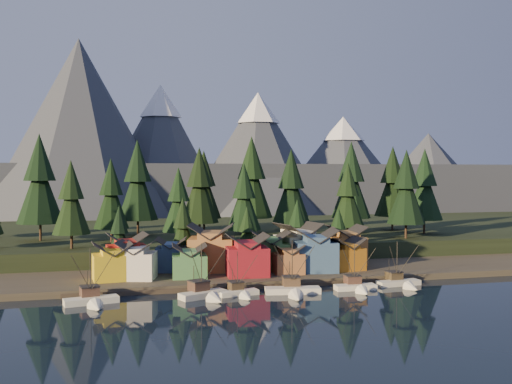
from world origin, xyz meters
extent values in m
plane|color=black|center=(0.00, 0.00, 0.00)|extent=(500.00, 500.00, 0.00)
cube|color=#393329|center=(0.00, 40.00, 0.75)|extent=(400.00, 50.00, 1.50)
cube|color=black|center=(0.00, 90.00, 3.00)|extent=(420.00, 100.00, 6.00)
cube|color=#3F362D|center=(0.00, 16.50, 0.50)|extent=(80.00, 4.00, 1.00)
cube|color=#424855|center=(0.00, 240.00, 15.00)|extent=(560.00, 160.00, 30.00)
cone|color=#424855|center=(-45.00, 180.00, 45.00)|extent=(100.00, 100.00, 90.00)
cone|color=#424855|center=(-5.00, 198.00, 36.00)|extent=(80.00, 80.00, 72.00)
cone|color=white|center=(-5.00, 198.00, 63.36)|extent=(22.40, 22.40, 17.28)
cone|color=#424855|center=(45.00, 186.00, 34.00)|extent=(84.00, 84.00, 68.00)
cone|color=white|center=(45.00, 186.00, 59.84)|extent=(23.52, 23.52, 16.32)
cone|color=#424855|center=(100.00, 202.00, 29.00)|extent=(92.00, 92.00, 58.00)
cone|color=white|center=(100.00, 202.00, 51.04)|extent=(25.76, 25.76, 13.92)
cone|color=#424855|center=(160.00, 210.00, 25.00)|extent=(88.00, 88.00, 50.00)
cube|color=white|center=(-33.72, 8.99, 0.38)|extent=(10.87, 5.38, 1.73)
cone|color=white|center=(-32.50, 3.41, 0.38)|extent=(3.92, 4.17, 3.23)
cube|color=black|center=(-33.72, 8.99, -0.27)|extent=(11.13, 5.49, 0.38)
cube|color=brown|center=(-34.13, 10.85, 2.05)|extent=(4.06, 3.90, 1.94)
cube|color=#282626|center=(-34.13, 10.85, 3.13)|extent=(4.32, 4.15, 0.22)
cylinder|color=black|center=(-33.86, 9.61, 6.04)|extent=(0.19, 0.19, 9.70)
cylinder|color=black|center=(-34.59, 12.96, 3.56)|extent=(0.15, 0.15, 4.74)
cube|color=beige|center=(-11.54, 9.00, 0.39)|extent=(10.54, 6.76, 1.78)
cone|color=beige|center=(-9.53, 3.88, 0.39)|extent=(4.35, 4.40, 3.33)
cube|color=black|center=(-11.54, 9.00, -0.28)|extent=(10.78, 6.90, 0.39)
cube|color=#483126|center=(-12.21, 10.70, 2.11)|extent=(4.52, 4.40, 2.00)
cube|color=#282626|center=(-12.21, 10.70, 3.22)|extent=(4.81, 4.69, 0.22)
cylinder|color=black|center=(-11.77, 9.57, 6.22)|extent=(0.20, 0.20, 9.99)
cylinder|color=black|center=(-12.97, 12.63, 3.66)|extent=(0.16, 0.16, 4.88)
cube|color=white|center=(-3.95, 9.49, 0.32)|extent=(8.83, 4.26, 1.45)
cone|color=white|center=(-3.08, 4.92, 0.32)|extent=(3.21, 3.35, 2.71)
cube|color=black|center=(-3.95, 9.49, -0.23)|extent=(9.04, 4.34, 0.32)
cube|color=#423323|center=(-4.24, 11.01, 1.72)|extent=(3.35, 3.21, 1.63)
cube|color=#282626|center=(-4.24, 11.01, 2.62)|extent=(3.56, 3.42, 0.18)
cylinder|color=black|center=(-4.05, 9.99, 5.06)|extent=(0.16, 0.16, 8.13)
cylinder|color=black|center=(-4.57, 12.73, 2.98)|extent=(0.13, 0.13, 3.98)
cube|color=silver|center=(7.70, 8.56, 0.39)|extent=(12.16, 5.18, 1.78)
cone|color=silver|center=(6.67, 2.18, 0.39)|extent=(3.95, 4.50, 3.35)
cube|color=black|center=(7.70, 8.56, -0.28)|extent=(12.45, 5.28, 0.39)
cube|color=brown|center=(8.04, 10.69, 2.12)|extent=(4.06, 3.87, 2.01)
cube|color=#282626|center=(8.04, 10.69, 3.24)|extent=(4.31, 4.13, 0.22)
cylinder|color=black|center=(7.81, 9.27, 6.25)|extent=(0.20, 0.20, 10.04)
cylinder|color=black|center=(8.43, 13.10, 3.68)|extent=(0.16, 0.16, 4.91)
cube|color=white|center=(22.20, 8.70, 0.35)|extent=(9.24, 3.32, 1.60)
cone|color=white|center=(22.03, 3.68, 0.35)|extent=(3.11, 3.23, 3.00)
cube|color=black|center=(22.20, 8.70, -0.25)|extent=(9.47, 3.38, 0.35)
cube|color=brown|center=(22.26, 10.37, 1.90)|extent=(3.30, 3.11, 1.80)
cube|color=#282626|center=(22.26, 10.37, 2.90)|extent=(3.51, 3.32, 0.20)
cylinder|color=black|center=(22.22, 9.26, 5.59)|extent=(0.18, 0.18, 8.99)
cylinder|color=black|center=(22.33, 12.26, 3.30)|extent=(0.14, 0.14, 4.40)
cube|color=silver|center=(33.77, 10.80, 0.35)|extent=(10.45, 3.82, 1.58)
cone|color=silver|center=(34.24, 5.20, 0.35)|extent=(3.25, 3.73, 2.97)
cube|color=black|center=(33.77, 10.80, -0.25)|extent=(10.70, 3.89, 0.35)
cube|color=#423623|center=(33.61, 12.67, 1.88)|extent=(3.40, 3.22, 1.78)
cube|color=#282626|center=(33.61, 12.67, 2.87)|extent=(3.62, 3.44, 0.20)
cylinder|color=black|center=(33.72, 11.42, 5.54)|extent=(0.18, 0.18, 8.90)
cylinder|color=black|center=(33.44, 14.78, 3.27)|extent=(0.14, 0.14, 4.35)
cube|color=gold|center=(-29.74, 25.47, 4.40)|extent=(9.19, 8.26, 5.80)
cube|color=gold|center=(-29.74, 25.47, 7.88)|extent=(5.40, 7.70, 1.19)
cube|color=silver|center=(-24.36, 25.36, 4.53)|extent=(9.96, 9.29, 6.05)
cube|color=silver|center=(-24.36, 25.36, 8.13)|extent=(6.27, 8.21, 1.18)
cube|color=#458049|center=(-12.34, 24.57, 4.11)|extent=(8.42, 7.94, 5.23)
cube|color=#458049|center=(-12.34, 24.57, 7.27)|extent=(4.89, 7.50, 1.10)
cube|color=maroon|center=(1.09, 23.36, 4.88)|extent=(10.14, 9.09, 6.76)
cube|color=maroon|center=(1.09, 23.36, 8.91)|extent=(5.83, 8.62, 1.35)
cube|color=#A6673B|center=(11.39, 24.02, 3.96)|extent=(7.15, 7.15, 4.92)
cube|color=#A6673B|center=(11.39, 24.02, 6.89)|extent=(4.05, 6.89, 0.97)
cube|color=#33517A|center=(18.85, 24.94, 5.17)|extent=(11.17, 9.87, 7.33)
cube|color=#33517A|center=(18.85, 24.94, 9.52)|extent=(6.72, 8.98, 1.40)
cube|color=#C2731B|center=(26.82, 25.22, 4.25)|extent=(9.07, 8.25, 5.51)
cube|color=#C2731B|center=(26.82, 25.22, 7.56)|extent=(5.49, 7.51, 1.13)
cube|color=#A32319|center=(-26.35, 31.22, 5.01)|extent=(9.88, 9.00, 7.02)
cube|color=#A32319|center=(-26.35, 31.22, 9.14)|extent=(5.83, 8.38, 1.27)
cube|color=#364D80|center=(-15.59, 33.84, 4.47)|extent=(8.47, 8.11, 5.93)
cube|color=#364D80|center=(-15.59, 33.84, 7.94)|extent=(5.22, 7.35, 1.03)
cube|color=#926033|center=(-5.92, 32.16, 5.58)|extent=(12.89, 11.74, 8.15)
cube|color=#926033|center=(-5.92, 32.16, 10.40)|extent=(8.12, 10.29, 1.53)
cube|color=#457740|center=(8.74, 30.67, 4.82)|extent=(10.47, 9.08, 6.65)
cube|color=#457740|center=(8.74, 30.67, 8.79)|extent=(6.26, 8.29, 1.32)
cube|color=beige|center=(17.36, 34.31, 5.45)|extent=(11.83, 10.96, 7.91)
cube|color=beige|center=(17.36, 34.31, 10.11)|extent=(7.31, 9.83, 1.43)
cube|color=olive|center=(30.30, 33.07, 5.19)|extent=(9.68, 9.16, 7.38)
cube|color=olive|center=(30.30, 33.07, 9.51)|extent=(5.59, 8.69, 1.28)
cylinder|color=#332319|center=(-50.00, 68.00, 8.73)|extent=(0.70, 0.70, 5.46)
cone|color=black|center=(-50.00, 68.00, 20.56)|extent=(13.35, 13.35, 18.81)
cone|color=black|center=(-50.00, 68.00, 30.27)|extent=(9.10, 9.10, 13.65)
cylinder|color=#332319|center=(-40.00, 48.00, 8.03)|extent=(0.70, 0.70, 4.05)
cone|color=black|center=(-40.00, 48.00, 16.81)|extent=(9.91, 9.91, 13.97)
cone|color=black|center=(-40.00, 48.00, 24.02)|extent=(6.76, 6.76, 10.14)
cylinder|color=#332319|center=(-30.00, 60.00, 8.10)|extent=(0.70, 0.70, 4.20)
cone|color=black|center=(-30.00, 60.00, 17.19)|extent=(10.26, 10.26, 14.45)
cone|color=black|center=(-30.00, 60.00, 24.65)|extent=(6.99, 6.99, 10.49)
cylinder|color=#332319|center=(-22.00, 75.00, 8.65)|extent=(0.70, 0.70, 5.30)
cone|color=black|center=(-22.00, 75.00, 20.14)|extent=(12.97, 12.97, 18.27)
cone|color=black|center=(-22.00, 75.00, 29.57)|extent=(8.84, 8.84, 13.26)
cylinder|color=#332319|center=(-12.00, 50.00, 7.87)|extent=(0.70, 0.70, 3.74)
cone|color=black|center=(-12.00, 50.00, 15.98)|extent=(9.15, 9.15, 12.89)
cone|color=black|center=(-12.00, 50.00, 22.63)|extent=(6.24, 6.24, 9.35)
cylinder|color=#332319|center=(-4.00, 65.00, 8.42)|extent=(0.70, 0.70, 4.84)
cone|color=black|center=(-4.00, 65.00, 18.90)|extent=(11.82, 11.82, 16.66)
cone|color=black|center=(-4.00, 65.00, 27.49)|extent=(8.06, 8.06, 12.09)
cylinder|color=#332319|center=(6.00, 48.00, 7.98)|extent=(0.70, 0.70, 3.95)
cone|color=black|center=(6.00, 48.00, 16.55)|extent=(9.67, 9.67, 13.62)
cone|color=black|center=(6.00, 48.00, 23.58)|extent=(6.59, 6.59, 9.89)
cylinder|color=#332319|center=(14.00, 72.00, 8.77)|extent=(0.70, 0.70, 5.54)
cone|color=black|center=(14.00, 72.00, 20.76)|extent=(13.53, 13.53, 19.07)
cone|color=black|center=(14.00, 72.00, 30.60)|extent=(9.23, 9.23, 13.84)
cylinder|color=#332319|center=(22.00, 55.00, 8.36)|extent=(0.70, 0.70, 4.72)
cone|color=black|center=(22.00, 55.00, 18.58)|extent=(11.53, 11.53, 16.25)
cone|color=black|center=(22.00, 55.00, 26.97)|extent=(7.86, 7.86, 11.80)
cylinder|color=#332319|center=(30.00, 80.00, 8.38)|extent=(0.70, 0.70, 4.76)
cone|color=black|center=(30.00, 80.00, 18.70)|extent=(11.64, 11.64, 16.40)
cone|color=black|center=(30.00, 80.00, 27.16)|extent=(7.94, 7.94, 11.90)
cylinder|color=#332319|center=(38.00, 50.00, 8.01)|extent=(0.70, 0.70, 4.03)
cone|color=black|center=(38.00, 50.00, 16.73)|extent=(9.84, 9.84, 13.87)
cone|color=black|center=(38.00, 50.00, 23.89)|extent=(6.71, 6.71, 10.06)
cylinder|color=#332319|center=(46.00, 66.00, 8.63)|extent=(0.70, 0.70, 5.26)
cone|color=black|center=(46.00, 66.00, 20.03)|extent=(12.86, 12.86, 18.12)
cone|color=black|center=(46.00, 66.00, 29.38)|extent=(8.77, 8.77, 13.15)
cylinder|color=#332319|center=(56.00, 48.00, 8.35)|extent=(0.70, 0.70, 4.69)
cone|color=black|center=(56.00, 48.00, 18.51)|extent=(11.47, 11.47, 16.16)
cone|color=black|center=(56.00, 48.00, 26.85)|extent=(7.82, 7.82, 11.73)
cylinder|color=#332319|center=(64.00, 72.00, 8.54)|extent=(0.70, 0.70, 5.08)
cone|color=black|center=(64.00, 72.00, 19.54)|extent=(12.41, 12.41, 17.49)
cone|color=black|center=(64.00, 72.00, 28.56)|extent=(8.46, 8.46, 12.69)
cylinder|color=#332319|center=(0.00, 82.00, 8.39)|extent=(0.70, 0.70, 4.77)
cone|color=black|center=(0.00, 82.00, 18.73)|extent=(11.67, 11.67, 16.44)
cone|color=black|center=(0.00, 82.00, 27.22)|extent=(7.96, 7.96, 11.93)
cylinder|color=#332319|center=(68.00, 58.00, 8.42)|extent=(0.70, 0.70, 4.85)
cone|color=black|center=(68.00, 58.00, 18.92)|extent=(11.85, 11.85, 16.69)
cone|color=black|center=(68.00, 58.00, 27.54)|extent=(8.08, 8.08, 12.12)
cylinder|color=#332319|center=(-28.00, 40.00, 2.91)|extent=(0.70, 0.70, 2.83)
cone|color=black|center=(-28.00, 40.00, 9.05)|extent=(6.92, 6.92, 9.75)
cone|color=black|center=(-28.00, 40.00, 14.08)|extent=(4.72, 4.72, 7.07)
cylinder|color=#332319|center=(-12.00, 40.00, 3.07)|extent=(0.70, 0.70, 3.15)
cone|color=black|center=(-12.00, 40.00, 9.89)|extent=(7.69, 7.69, 10.84)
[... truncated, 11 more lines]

